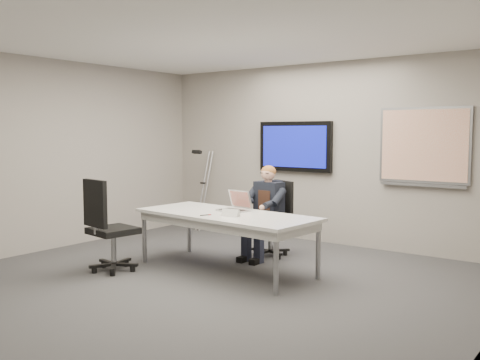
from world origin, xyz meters
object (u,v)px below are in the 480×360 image
Objects in this scene: office_chair_near at (110,243)px; office_chair_far at (273,232)px; conference_table at (226,220)px; laptop at (236,206)px; seated_person at (262,222)px.

office_chair_far is at bearing -112.77° from office_chair_near.
laptop is (-0.02, 0.23, 0.15)m from conference_table.
conference_table is 1.47m from office_chair_near.
office_chair_far is 0.91× the size of office_chair_near.
seated_person is at bearing 93.61° from laptop.
office_chair_far is at bearing 92.75° from seated_person.
laptop is (-0.04, -0.54, 0.27)m from seated_person.
seated_person is 0.61m from laptop.
office_chair_near reaches higher than laptop.
office_chair_near is 2.91× the size of laptop.
office_chair_far reaches higher than conference_table.
seated_person is at bearing -115.77° from office_chair_near.
office_chair_far is at bearing 93.53° from laptop.
office_chair_near is 1.64m from laptop.
seated_person reaches higher than laptop.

